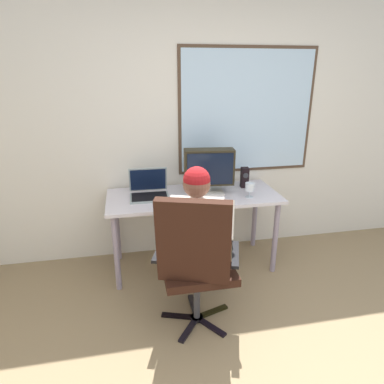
# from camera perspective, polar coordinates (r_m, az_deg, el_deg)

# --- Properties ---
(wall_rear) EXTENTS (5.55, 0.08, 2.56)m
(wall_rear) POSITION_cam_1_polar(r_m,az_deg,el_deg) (3.44, 3.52, 10.61)
(wall_rear) COLOR silver
(wall_rear) RESTS_ON ground
(desk) EXTENTS (1.59, 0.66, 0.74)m
(desk) POSITION_cam_1_polar(r_m,az_deg,el_deg) (3.18, 0.26, -1.91)
(desk) COLOR gray
(desk) RESTS_ON ground
(office_chair) EXTENTS (0.68, 0.63, 1.10)m
(office_chair) POSITION_cam_1_polar(r_m,az_deg,el_deg) (2.39, 0.57, -10.98)
(office_chair) COLOR black
(office_chair) RESTS_ON ground
(person_seated) EXTENTS (0.66, 0.86, 1.23)m
(person_seated) POSITION_cam_1_polar(r_m,az_deg,el_deg) (2.61, 1.06, -7.24)
(person_seated) COLOR #51484B
(person_seated) RESTS_ON ground
(crt_monitor) EXTENTS (0.47, 0.24, 0.42)m
(crt_monitor) POSITION_cam_1_polar(r_m,az_deg,el_deg) (3.14, 2.88, 4.04)
(crt_monitor) COLOR beige
(crt_monitor) RESTS_ON desk
(laptop) EXTENTS (0.36, 0.33, 0.25)m
(laptop) POSITION_cam_1_polar(r_m,az_deg,el_deg) (3.14, -7.27, 0.52)
(laptop) COLOR #8B9A9A
(laptop) RESTS_ON desk
(wine_glass) EXTENTS (0.08, 0.08, 0.14)m
(wine_glass) POSITION_cam_1_polar(r_m,az_deg,el_deg) (3.11, 9.68, 0.73)
(wine_glass) COLOR silver
(wine_glass) RESTS_ON desk
(desk_speaker) EXTENTS (0.08, 0.08, 0.20)m
(desk_speaker) POSITION_cam_1_polar(r_m,az_deg,el_deg) (3.37, 8.83, 2.44)
(desk_speaker) COLOR black
(desk_speaker) RESTS_ON desk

